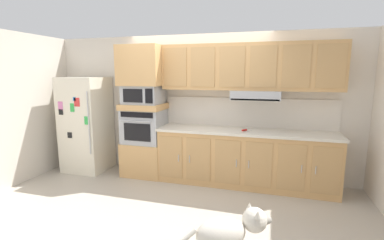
{
  "coord_description": "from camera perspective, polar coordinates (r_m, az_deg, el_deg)",
  "views": [
    {
      "loc": [
        1.26,
        -3.68,
        1.83
      ],
      "look_at": [
        0.11,
        0.3,
        1.13
      ],
      "focal_mm": 25.74,
      "sensor_mm": 36.0,
      "label": 1
    }
  ],
  "objects": [
    {
      "name": "ground_plane",
      "position": [
        4.3,
        -2.66,
        -15.57
      ],
      "size": [
        9.6,
        9.6,
        0.0
      ],
      "primitive_type": "plane",
      "color": "#B2A899"
    },
    {
      "name": "back_kitchen_wall",
      "position": [
        4.98,
        1.32,
        2.96
      ],
      "size": [
        6.2,
        0.12,
        2.5
      ],
      "primitive_type": "cube",
      "color": "beige",
      "rests_on": "ground"
    },
    {
      "name": "side_panel_left",
      "position": [
        5.51,
        -31.59,
        2.17
      ],
      "size": [
        0.12,
        7.1,
        2.5
      ],
      "primitive_type": "cube",
      "color": "beige",
      "rests_on": "ground"
    },
    {
      "name": "refrigerator",
      "position": [
        5.57,
        -21.02,
        -0.83
      ],
      "size": [
        0.76,
        0.73,
        1.76
      ],
      "color": "silver",
      "rests_on": "ground"
    },
    {
      "name": "oven_base_cabinet",
      "position": [
        5.16,
        -9.6,
        -7.74
      ],
      "size": [
        0.74,
        0.62,
        0.6
      ],
      "primitive_type": "cube",
      "color": "tan",
      "rests_on": "ground"
    },
    {
      "name": "built_in_oven",
      "position": [
        5.01,
        -9.81,
        -1.19
      ],
      "size": [
        0.7,
        0.62,
        0.6
      ],
      "color": "#A8AAAF",
      "rests_on": "oven_base_cabinet"
    },
    {
      "name": "appliance_mid_shelf",
      "position": [
        4.96,
        -9.91,
        2.79
      ],
      "size": [
        0.74,
        0.62,
        0.1
      ],
      "primitive_type": "cube",
      "color": "tan",
      "rests_on": "built_in_oven"
    },
    {
      "name": "microwave",
      "position": [
        4.94,
        -9.99,
        5.2
      ],
      "size": [
        0.64,
        0.54,
        0.32
      ],
      "color": "#A8AAAF",
      "rests_on": "appliance_mid_shelf"
    },
    {
      "name": "appliance_upper_cabinet",
      "position": [
        4.93,
        -10.15,
        11.01
      ],
      "size": [
        0.74,
        0.62,
        0.68
      ],
      "primitive_type": "cube",
      "color": "tan",
      "rests_on": "microwave"
    },
    {
      "name": "lower_cabinet_run",
      "position": [
        4.65,
        10.81,
        -7.91
      ],
      "size": [
        2.84,
        0.63,
        0.88
      ],
      "color": "tan",
      "rests_on": "ground"
    },
    {
      "name": "countertop_slab",
      "position": [
        4.54,
        11.0,
        -2.35
      ],
      "size": [
        2.88,
        0.64,
        0.04
      ],
      "primitive_type": "cube",
      "color": "silver",
      "rests_on": "lower_cabinet_run"
    },
    {
      "name": "backsplash_panel",
      "position": [
        4.78,
        11.41,
        1.51
      ],
      "size": [
        2.88,
        0.02,
        0.5
      ],
      "primitive_type": "cube",
      "color": "silver",
      "rests_on": "countertop_slab"
    },
    {
      "name": "upper_cabinet_with_hood",
      "position": [
        4.56,
        11.66,
        10.34
      ],
      "size": [
        2.84,
        0.48,
        0.88
      ],
      "color": "tan",
      "rests_on": "backsplash_panel"
    },
    {
      "name": "screwdriver",
      "position": [
        4.48,
        10.89,
        -2.08
      ],
      "size": [
        0.17,
        0.17,
        0.03
      ],
      "color": "red",
      "rests_on": "countertop_slab"
    },
    {
      "name": "dog",
      "position": [
        2.72,
        7.72,
        -22.06
      ],
      "size": [
        0.8,
        0.56,
        0.62
      ],
      "rotation": [
        0.0,
        0.0,
        0.57
      ],
      "color": "beige",
      "rests_on": "ground"
    }
  ]
}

